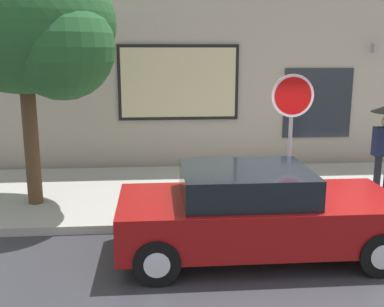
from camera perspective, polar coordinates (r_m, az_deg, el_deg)
ground_plane at (r=7.51m, az=12.53°, el=-11.83°), size 60.00×60.00×0.00m
sidewalk at (r=10.20m, az=7.66°, el=-4.55°), size 20.00×4.00×0.15m
building_facade at (r=12.20m, az=5.57°, el=14.55°), size 20.00×0.67×7.00m
parked_car at (r=7.11m, az=7.81°, el=-7.18°), size 4.17×1.84×1.36m
fire_hydrant at (r=9.07m, az=-0.88°, el=-3.76°), size 0.30×0.44×0.74m
street_tree at (r=9.04m, az=-19.22°, el=14.22°), size 3.36×2.86×4.64m
stop_sign at (r=8.45m, az=12.11°, el=4.54°), size 0.76×0.10×2.51m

